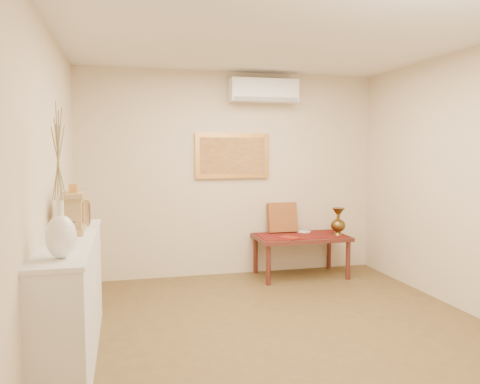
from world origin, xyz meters
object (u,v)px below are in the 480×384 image
object	(u,v)px
brass_urn_tall	(338,218)
display_ledge	(72,298)
wooden_chest	(81,212)
low_table	(301,240)
white_vase	(59,179)
mantel_clock	(74,212)

from	to	relation	value
brass_urn_tall	display_ledge	xyz separation A→B (m)	(-3.15, -1.77, -0.28)
display_ledge	wooden_chest	distance (m)	0.88
display_ledge	low_table	size ratio (longest dim) A/B	1.68
white_vase	low_table	size ratio (longest dim) A/B	0.84
white_vase	brass_urn_tall	distance (m)	4.07
mantel_clock	low_table	xyz separation A→B (m)	(2.66, 1.67, -0.67)
display_ledge	mantel_clock	distance (m)	0.70
brass_urn_tall	display_ledge	size ratio (longest dim) A/B	0.22
brass_urn_tall	wooden_chest	bearing A→B (deg)	-160.00
white_vase	display_ledge	size ratio (longest dim) A/B	0.50
brass_urn_tall	mantel_clock	size ratio (longest dim) A/B	1.06
low_table	display_ledge	bearing A→B (deg)	-144.90
display_ledge	low_table	xyz separation A→B (m)	(2.67, 1.88, -0.01)
brass_urn_tall	display_ledge	world-z (taller)	brass_urn_tall
display_ledge	wooden_chest	world-z (taller)	wooden_chest
white_vase	mantel_clock	size ratio (longest dim) A/B	2.45
wooden_chest	display_ledge	bearing A→B (deg)	-92.69
white_vase	wooden_chest	distance (m)	1.42
wooden_chest	low_table	xyz separation A→B (m)	(2.65, 1.25, -0.62)
mantel_clock	low_table	bearing A→B (deg)	32.16
white_vase	low_table	distance (m)	3.85
brass_urn_tall	wooden_chest	xyz separation A→B (m)	(-3.12, -1.14, 0.33)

